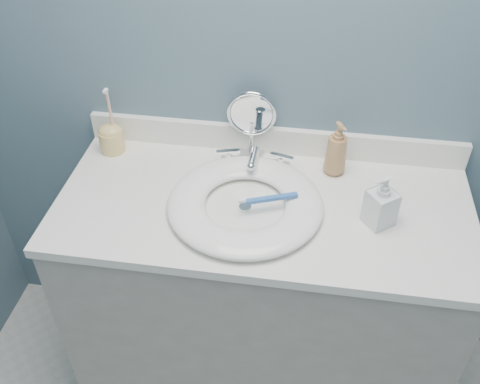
% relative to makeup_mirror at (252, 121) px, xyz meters
% --- Properties ---
extents(back_wall, '(2.20, 0.02, 2.40)m').
position_rel_makeup_mirror_xyz_m(back_wall, '(0.07, 0.04, 0.19)').
color(back_wall, slate).
rests_on(back_wall, ground).
extents(vanity_cabinet, '(1.20, 0.55, 0.85)m').
position_rel_makeup_mirror_xyz_m(vanity_cabinet, '(0.07, -0.24, -0.58)').
color(vanity_cabinet, '#AAA49B').
rests_on(vanity_cabinet, ground).
extents(countertop, '(1.22, 0.57, 0.03)m').
position_rel_makeup_mirror_xyz_m(countertop, '(0.07, -0.24, -0.14)').
color(countertop, white).
rests_on(countertop, vanity_cabinet).
extents(backsplash, '(1.22, 0.02, 0.09)m').
position_rel_makeup_mirror_xyz_m(backsplash, '(0.07, 0.02, -0.08)').
color(backsplash, white).
rests_on(backsplash, countertop).
extents(basin, '(0.45, 0.45, 0.04)m').
position_rel_makeup_mirror_xyz_m(basin, '(0.02, -0.27, -0.11)').
color(basin, white).
rests_on(basin, countertop).
extents(drain, '(0.04, 0.04, 0.01)m').
position_rel_makeup_mirror_xyz_m(drain, '(0.02, -0.27, -0.12)').
color(drain, silver).
rests_on(drain, countertop).
extents(faucet, '(0.25, 0.13, 0.07)m').
position_rel_makeup_mirror_xyz_m(faucet, '(0.02, -0.07, -0.10)').
color(faucet, silver).
rests_on(faucet, countertop).
extents(makeup_mirror, '(0.16, 0.09, 0.23)m').
position_rel_makeup_mirror_xyz_m(makeup_mirror, '(0.00, 0.00, 0.00)').
color(makeup_mirror, silver).
rests_on(makeup_mirror, countertop).
extents(soap_bottle_amber, '(0.09, 0.09, 0.18)m').
position_rel_makeup_mirror_xyz_m(soap_bottle_amber, '(0.27, -0.06, -0.04)').
color(soap_bottle_amber, '#A7784B').
rests_on(soap_bottle_amber, countertop).
extents(soap_bottle_clear, '(0.10, 0.10, 0.16)m').
position_rel_makeup_mirror_xyz_m(soap_bottle_clear, '(0.40, -0.27, -0.05)').
color(soap_bottle_clear, silver).
rests_on(soap_bottle_clear, countertop).
extents(toothbrush_holder, '(0.08, 0.08, 0.23)m').
position_rel_makeup_mirror_xyz_m(toothbrush_holder, '(-0.45, -0.05, -0.07)').
color(toothbrush_holder, '#DFBE6F').
rests_on(toothbrush_holder, countertop).
extents(toothbrush_lying, '(0.17, 0.08, 0.02)m').
position_rel_makeup_mirror_xyz_m(toothbrush_lying, '(0.09, -0.27, -0.08)').
color(toothbrush_lying, '#315FAF').
rests_on(toothbrush_lying, basin).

